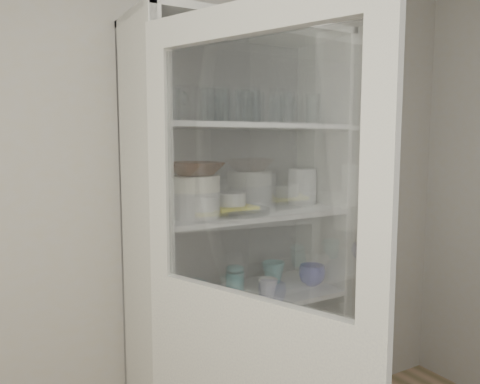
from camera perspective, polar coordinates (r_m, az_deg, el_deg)
wall_back at (r=2.28m, az=-7.19°, el=-0.92°), size 3.60×0.02×2.60m
pantry_cabinet at (r=2.30m, az=-0.79°, el=-9.98°), size 1.00×0.45×2.10m
cupboard_door at (r=1.60m, az=1.29°, el=-20.22°), size 0.37×0.85×2.00m
tumbler_0 at (r=1.87m, az=-9.16°, el=10.62°), size 0.09×0.09×0.14m
tumbler_1 at (r=1.87m, az=-8.25°, el=10.45°), size 0.08×0.08×0.13m
tumbler_2 at (r=2.02m, az=0.86°, el=10.21°), size 0.08×0.08×0.12m
tumbler_3 at (r=2.08m, az=4.28°, el=10.12°), size 0.07×0.07×0.13m
tumbler_4 at (r=2.02m, az=1.61°, el=10.36°), size 0.09×0.09×0.14m
tumbler_5 at (r=2.13m, az=5.75°, el=10.19°), size 0.07×0.07×0.14m
tumbler_6 at (r=2.22m, az=8.89°, el=9.95°), size 0.09×0.09×0.14m
tumbler_7 at (r=1.98m, az=-10.42°, el=10.17°), size 0.07×0.07×0.12m
tumbler_8 at (r=2.12m, az=-3.22°, el=10.03°), size 0.07×0.07×0.12m
tumbler_9 at (r=2.08m, az=-2.22°, el=10.41°), size 0.09×0.09×0.15m
tumbler_10 at (r=2.12m, az=-0.62°, el=10.24°), size 0.08×0.08×0.14m
tumbler_11 at (r=2.14m, az=0.29°, el=10.33°), size 0.09×0.09×0.15m
goblet_0 at (r=2.14m, az=-7.14°, el=10.40°), size 0.07×0.07×0.16m
goblet_1 at (r=2.23m, az=-2.28°, el=10.45°), size 0.08×0.08×0.17m
goblet_2 at (r=2.29m, az=1.17°, el=10.30°), size 0.07×0.07×0.17m
goblet_3 at (r=2.43m, az=5.81°, el=10.26°), size 0.08×0.08×0.19m
plate_stack_front at (r=1.99m, az=-5.48°, el=-1.48°), size 0.21×0.21×0.11m
plate_stack_back at (r=2.10m, az=-9.71°, el=-1.15°), size 0.24×0.24×0.11m
cream_bowl at (r=1.98m, az=-5.51°, el=1.07°), size 0.26×0.26×0.07m
terracotta_bowl at (r=1.98m, az=-5.53°, el=2.84°), size 0.23×0.23×0.06m
glass_platter at (r=2.11m, az=-1.10°, el=-2.26°), size 0.37×0.37×0.02m
yellow_trivet at (r=2.11m, az=-1.10°, el=-1.82°), size 0.19×0.19×0.01m
white_ramekin at (r=2.10m, az=-1.10°, el=-0.85°), size 0.18×0.18×0.06m
grey_bowl_stack at (r=2.41m, az=7.58°, el=0.68°), size 0.14×0.14×0.18m
mug_blue at (r=2.42m, az=8.77°, el=-9.95°), size 0.17×0.17×0.10m
mug_teal at (r=2.43m, az=4.08°, el=-9.71°), size 0.14×0.14×0.11m
mug_white at (r=2.23m, az=3.42°, el=-11.55°), size 0.10×0.10×0.08m
teal_jar at (r=2.31m, az=-0.60°, el=-10.59°), size 0.09×0.09×0.11m
measuring_cups at (r=2.08m, az=-4.73°, el=-13.51°), size 0.11×0.11×0.04m
white_canister at (r=2.14m, az=-9.87°, el=-11.84°), size 0.11×0.11×0.12m
cream_dish at (r=2.39m, az=-1.04°, el=-20.88°), size 0.26×0.26×0.06m
tin_box at (r=2.45m, az=0.76°, el=-20.36°), size 0.18×0.13×0.05m
tumbler_12 at (r=1.98m, az=-3.99°, el=10.47°), size 0.07×0.07×0.14m
tumbler_13 at (r=2.04m, az=2.06°, el=10.26°), size 0.07×0.07×0.13m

